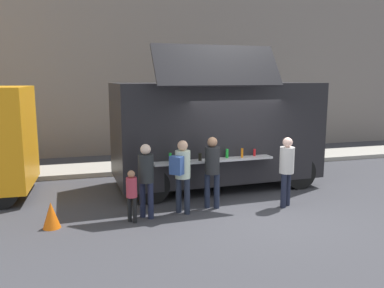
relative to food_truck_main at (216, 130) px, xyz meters
The scene contains 11 objects.
ground_plane 2.78m from the food_truck_main, 86.40° to the right, with size 60.00×60.00×0.00m, color #38383D.
curb_strip 5.02m from the food_truck_main, 146.79° to the left, with size 28.00×1.60×0.15m, color #9E998E.
building_behind 7.56m from the food_truck_main, 114.74° to the left, with size 32.00×2.40×7.94m, color slate.
food_truck_main is the anchor object (origin of this frame).
traffic_cone_orange 5.00m from the food_truck_main, 153.71° to the right, with size 0.36×0.36×0.55m, color orange.
trash_bin 4.96m from the food_truck_main, 28.66° to the left, with size 0.60×0.60×1.03m, color #2D5F34.
customer_front_ordering 2.09m from the food_truck_main, 111.85° to the right, with size 0.35×0.35×1.70m.
customer_mid_with_backpack 2.62m from the food_truck_main, 126.70° to the right, with size 0.52×0.52×1.68m.
customer_rear_waiting 3.20m from the food_truck_main, 138.28° to the right, with size 0.34×0.34×1.65m.
customer_extra_browsing 2.53m from the food_truck_main, 66.55° to the right, with size 0.34×0.34×1.68m.
child_near_queue 3.64m from the food_truck_main, 139.82° to the right, with size 0.23×0.23×1.14m.
Camera 1 is at (-3.83, -7.99, 3.05)m, focal length 36.47 mm.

